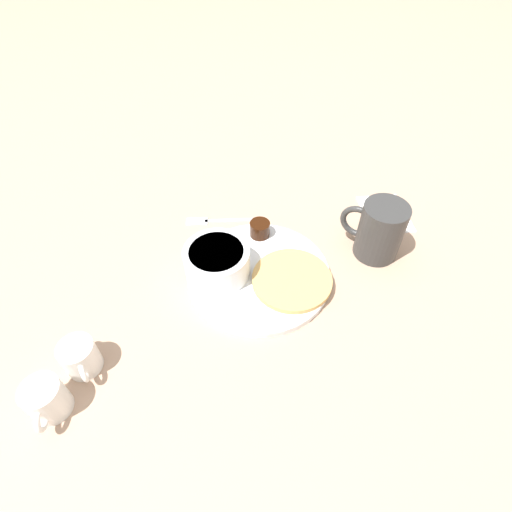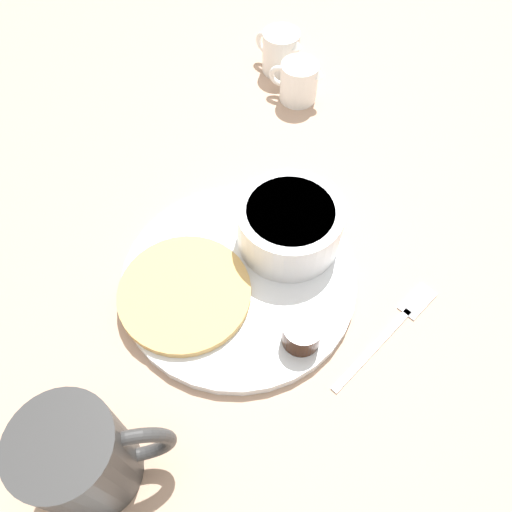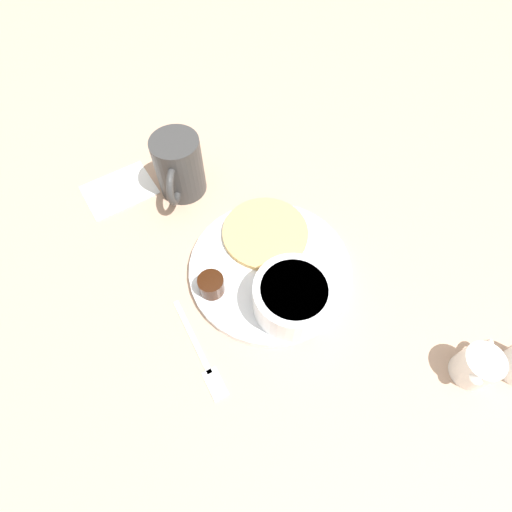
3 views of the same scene
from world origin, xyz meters
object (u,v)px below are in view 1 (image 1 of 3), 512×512
at_px(plate, 259,275).
at_px(bowl, 217,261).
at_px(creamer_pitcher_near, 80,357).
at_px(creamer_pitcher_far, 46,399).
at_px(fork, 216,220).
at_px(coffee_mug, 379,230).

xyz_separation_m(plate, bowl, (0.01, 0.07, 0.03)).
distance_m(creamer_pitcher_near, creamer_pitcher_far, 0.07).
distance_m(plate, creamer_pitcher_near, 0.30).
bearing_deg(fork, creamer_pitcher_near, 145.70).
bearing_deg(plate, creamer_pitcher_far, 123.59).
height_order(creamer_pitcher_far, fork, creamer_pitcher_far).
xyz_separation_m(bowl, fork, (0.14, -0.00, -0.04)).
height_order(coffee_mug, creamer_pitcher_far, coffee_mug).
height_order(plate, creamer_pitcher_near, creamer_pitcher_near).
bearing_deg(plate, coffee_mug, -79.50).
height_order(bowl, creamer_pitcher_far, bowl).
bearing_deg(fork, coffee_mug, -111.40).
relative_size(coffee_mug, creamer_pitcher_far, 1.39).
bearing_deg(bowl, creamer_pitcher_far, 132.07).
xyz_separation_m(plate, coffee_mug, (0.04, -0.21, 0.05)).
bearing_deg(creamer_pitcher_far, bowl, -47.93).
bearing_deg(fork, plate, -155.39).
distance_m(plate, bowl, 0.08).
xyz_separation_m(coffee_mug, creamer_pitcher_near, (-0.18, 0.47, -0.03)).
relative_size(plate, coffee_mug, 2.31).
relative_size(creamer_pitcher_far, fork, 0.49).
relative_size(bowl, creamer_pitcher_near, 1.57).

